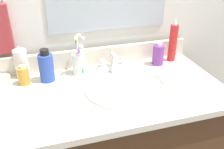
{
  "coord_description": "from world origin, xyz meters",
  "views": [
    {
      "loc": [
        -0.24,
        -0.89,
        1.42
      ],
      "look_at": [
        0.03,
        0.0,
        0.93
      ],
      "focal_mm": 40.22,
      "sensor_mm": 36.0,
      "label": 1
    }
  ],
  "objects": [
    {
      "name": "back_wall",
      "position": [
        0.0,
        0.32,
        0.65
      ],
      "size": [
        2.13,
        0.04,
        1.3
      ],
      "primitive_type": "cube",
      "color": "silver",
      "rests_on": "ground_plane"
    },
    {
      "name": "cup_white_ceramic",
      "position": [
        -0.08,
        0.19,
        0.92
      ],
      "size": [
        0.07,
        0.08,
        0.2
      ],
      "color": "white",
      "rests_on": "countertop"
    },
    {
      "name": "backsplash",
      "position": [
        0.0,
        0.26,
        0.9
      ],
      "size": [
        1.03,
        0.02,
        0.09
      ],
      "primitive_type": "cube",
      "color": "beige",
      "rests_on": "countertop"
    },
    {
      "name": "bottle_spray_red",
      "position": [
        0.42,
        0.2,
        0.96
      ],
      "size": [
        0.04,
        0.04,
        0.24
      ],
      "color": "red",
      "rests_on": "countertop"
    },
    {
      "name": "bottle_lotion_white",
      "position": [
        -0.34,
        0.23,
        0.93
      ],
      "size": [
        0.06,
        0.06,
        0.15
      ],
      "color": "white",
      "rests_on": "countertop"
    },
    {
      "name": "countertop",
      "position": [
        0.0,
        0.0,
        0.85
      ],
      "size": [
        1.03,
        0.54,
        0.03
      ],
      "primitive_type": "cube",
      "color": "beige",
      "rests_on": "vanity_cabinet"
    },
    {
      "name": "faucet",
      "position": [
        0.09,
        0.2,
        0.89
      ],
      "size": [
        0.16,
        0.1,
        0.08
      ],
      "color": "silver",
      "rests_on": "countertop"
    },
    {
      "name": "bottle_oil_amber",
      "position": [
        -0.33,
        0.15,
        0.9
      ],
      "size": [
        0.05,
        0.05,
        0.09
      ],
      "color": "gold",
      "rests_on": "countertop"
    },
    {
      "name": "bottle_cream_purple",
      "position": [
        0.33,
        0.17,
        0.91
      ],
      "size": [
        0.06,
        0.06,
        0.12
      ],
      "color": "#7A3899",
      "rests_on": "countertop"
    },
    {
      "name": "bottle_shampoo_blue",
      "position": [
        -0.23,
        0.16,
        0.93
      ],
      "size": [
        0.07,
        0.07,
        0.15
      ],
      "color": "#2D4CB2",
      "rests_on": "countertop"
    },
    {
      "name": "sink_basin",
      "position": [
        0.09,
        0.0,
        0.83
      ],
      "size": [
        0.38,
        0.38,
        0.11
      ],
      "color": "white",
      "rests_on": "countertop"
    },
    {
      "name": "soap_bar",
      "position": [
        -0.43,
        0.21,
        0.87
      ],
      "size": [
        0.06,
        0.04,
        0.02
      ],
      "primitive_type": "cube",
      "color": "white",
      "rests_on": "countertop"
    }
  ]
}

